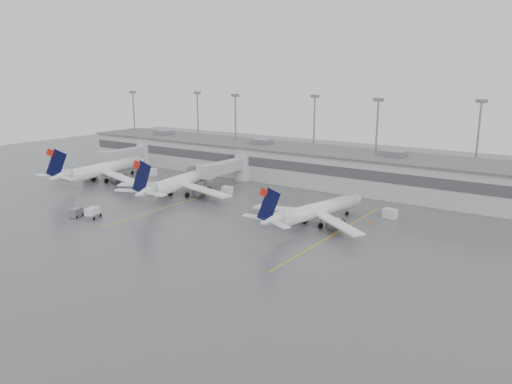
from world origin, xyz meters
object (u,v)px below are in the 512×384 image
Objects in this scene: jet_mid_right at (314,211)px; baggage_tug at (93,214)px; jet_far_left at (101,169)px; jet_mid_left at (180,182)px.

jet_mid_right is 7.57× the size of baggage_tug.
jet_far_left is 8.90× the size of baggage_tug.
jet_mid_right is at bearing -13.62° from jet_mid_left.
jet_mid_left is at bearing 66.70° from baggage_tug.
baggage_tug is (-35.64, -19.18, -1.96)m from jet_mid_right.
jet_far_left is 59.97m from jet_mid_right.
jet_mid_left is at bearing -4.81° from jet_far_left.
jet_mid_left is 34.29m from jet_mid_right.
baggage_tug is (-1.45, -21.76, -2.38)m from jet_mid_left.
jet_mid_left is at bearing -171.29° from jet_mid_right.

